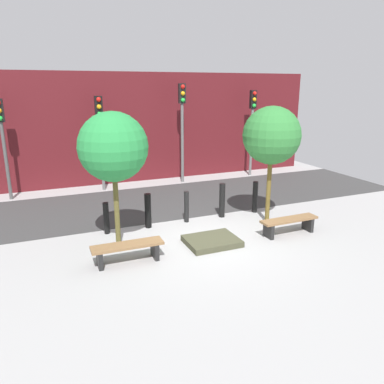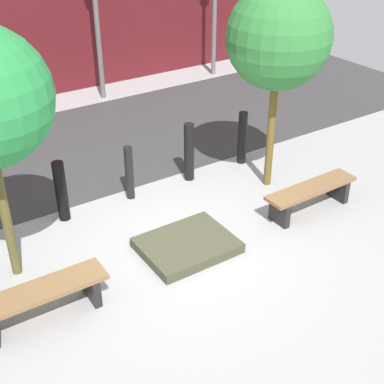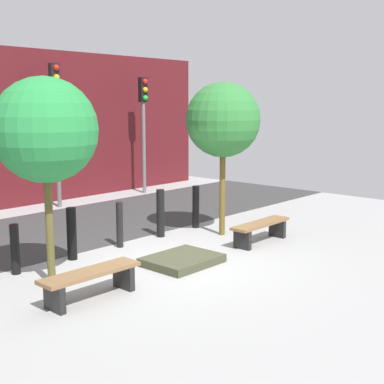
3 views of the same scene
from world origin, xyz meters
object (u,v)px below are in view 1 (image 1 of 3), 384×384
at_px(bollard_far_right, 255,197).
at_px(traffic_light_mid_west, 100,126).
at_px(bench_right, 289,223).
at_px(tree_behind_right_bench, 272,136).
at_px(tree_behind_left_bench, 113,147).
at_px(bollard_far_left, 106,218).
at_px(bollard_center, 186,207).
at_px(bollard_right, 222,200).
at_px(traffic_light_west, 2,131).
at_px(planter_bed, 212,241).
at_px(traffic_light_mid_east, 182,116).
at_px(bench_left, 128,249).
at_px(bollard_left, 148,211).
at_px(traffic_light_east, 253,118).

bearing_deg(bollard_far_right, traffic_light_mid_west, 131.26).
relative_size(bench_right, tree_behind_right_bench, 0.49).
relative_size(tree_behind_left_bench, bollard_far_right, 3.34).
xyz_separation_m(bollard_far_left, bollard_far_right, (4.74, 0.00, 0.06)).
bearing_deg(bollard_center, tree_behind_right_bench, -22.05).
relative_size(tree_behind_left_bench, bollard_right, 3.17).
relative_size(bench_right, traffic_light_west, 0.48).
bearing_deg(tree_behind_right_bench, traffic_light_mid_west, 125.35).
relative_size(planter_bed, traffic_light_west, 0.38).
bearing_deg(bollard_right, planter_bed, -123.85).
bearing_deg(traffic_light_mid_west, traffic_light_mid_east, 0.02).
bearing_deg(traffic_light_west, bollard_center, -42.70).
bearing_deg(planter_bed, bollard_far_left, 143.30).
bearing_deg(bollard_center, bollard_right, 0.00).
xyz_separation_m(bollard_center, traffic_light_mid_east, (1.66, 4.60, 2.30)).
bearing_deg(tree_behind_right_bench, traffic_light_west, 142.69).
height_order(bench_right, planter_bed, bench_right).
distance_m(traffic_light_west, traffic_light_mid_west, 3.32).
bearing_deg(bench_left, bollard_center, 41.85).
bearing_deg(traffic_light_mid_west, tree_behind_right_bench, -54.65).
bearing_deg(tree_behind_left_bench, bollard_right, 14.84).
height_order(planter_bed, tree_behind_left_bench, tree_behind_left_bench).
bearing_deg(bench_right, bollard_left, 149.55).
bearing_deg(bench_right, planter_bed, 174.30).
xyz_separation_m(bollard_right, traffic_light_west, (-6.17, 4.60, 1.91)).
relative_size(traffic_light_west, traffic_light_east, 0.94).
relative_size(bollard_left, traffic_light_east, 0.27).
height_order(bench_right, traffic_light_mid_east, traffic_light_mid_east).
distance_m(traffic_light_mid_west, traffic_light_east, 6.64).
distance_m(bollard_far_right, traffic_light_west, 8.89).
xyz_separation_m(traffic_light_mid_west, traffic_light_east, (6.64, 0.00, 0.11)).
distance_m(bench_left, bollard_center, 2.99).
height_order(tree_behind_left_bench, bollard_far_left, tree_behind_left_bench).
distance_m(planter_bed, traffic_light_west, 8.42).
bearing_deg(bollard_far_right, tree_behind_left_bench, -168.86).
xyz_separation_m(bollard_far_left, traffic_light_east, (7.35, 4.60, 2.15)).
height_order(bollard_far_left, bollard_right, bollard_right).
bearing_deg(bollard_right, traffic_light_mid_east, 84.11).
xyz_separation_m(tree_behind_right_bench, bollard_right, (-1.06, 0.91, -2.05)).
xyz_separation_m(bollard_center, bollard_right, (1.19, 0.00, 0.06)).
bearing_deg(traffic_light_east, bollard_center, -137.30).
distance_m(planter_bed, traffic_light_mid_west, 7.01).
distance_m(bench_right, tree_behind_left_bench, 5.11).
distance_m(bench_right, bollard_left, 3.96).
bearing_deg(traffic_light_west, traffic_light_mid_east, 0.01).
height_order(bollard_far_left, bollard_center, bollard_center).
distance_m(bench_right, planter_bed, 2.27).
bearing_deg(traffic_light_west, bollard_left, -50.45).
distance_m(tree_behind_left_bench, traffic_light_west, 6.15).
xyz_separation_m(bollard_left, traffic_light_mid_east, (2.85, 4.60, 2.27)).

